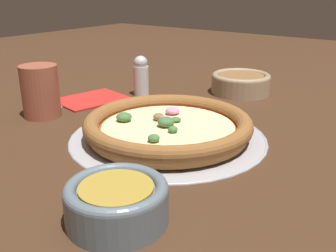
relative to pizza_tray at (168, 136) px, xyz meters
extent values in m
plane|color=#3D2616|center=(0.00, 0.00, 0.00)|extent=(3.00, 3.00, 0.00)
cylinder|color=#9E9EA3|center=(0.00, 0.00, 0.00)|extent=(0.36, 0.36, 0.00)
torus|color=#9E9EA3|center=(0.00, 0.00, 0.00)|extent=(0.36, 0.36, 0.01)
cylinder|color=#BC7F42|center=(0.00, 0.00, 0.01)|extent=(0.29, 0.29, 0.01)
torus|color=brown|center=(0.00, 0.00, 0.03)|extent=(0.31, 0.31, 0.03)
cylinder|color=#B7381E|center=(0.00, 0.00, 0.02)|extent=(0.26, 0.26, 0.00)
cylinder|color=beige|center=(0.00, 0.00, 0.02)|extent=(0.24, 0.24, 0.00)
ellipsoid|color=#C17FA3|center=(-0.06, -0.03, 0.03)|extent=(0.03, 0.03, 0.01)
ellipsoid|color=#C17FA3|center=(-0.01, -0.01, 0.03)|extent=(0.02, 0.02, 0.01)
ellipsoid|color=#3D6B38|center=(0.08, 0.03, 0.03)|extent=(0.02, 0.02, 0.01)
ellipsoid|color=brown|center=(-0.01, -0.03, 0.03)|extent=(0.03, 0.03, 0.01)
ellipsoid|color=#3D6B38|center=(-0.02, 0.00, 0.03)|extent=(0.02, 0.02, 0.01)
ellipsoid|color=#3D6B38|center=(0.01, 0.00, 0.03)|extent=(0.03, 0.03, 0.02)
ellipsoid|color=brown|center=(0.00, 0.00, 0.03)|extent=(0.03, 0.03, 0.01)
ellipsoid|color=#3D6B38|center=(0.03, -0.08, 0.03)|extent=(0.04, 0.04, 0.02)
ellipsoid|color=#3D6B38|center=(0.02, 0.03, 0.03)|extent=(0.02, 0.02, 0.01)
cylinder|color=slate|center=(0.25, 0.11, 0.02)|extent=(0.12, 0.12, 0.04)
torus|color=slate|center=(0.25, 0.11, 0.04)|extent=(0.12, 0.12, 0.02)
cylinder|color=olive|center=(0.25, 0.11, 0.04)|extent=(0.09, 0.09, 0.00)
cylinder|color=#9E8466|center=(-0.36, -0.03, 0.02)|extent=(0.15, 0.15, 0.04)
torus|color=#9E8466|center=(-0.36, -0.03, 0.04)|extent=(0.15, 0.15, 0.02)
cylinder|color=brown|center=(-0.36, -0.03, 0.04)|extent=(0.11, 0.11, 0.00)
cylinder|color=brown|center=(0.06, -0.29, 0.05)|extent=(0.08, 0.08, 0.11)
cube|color=#B2231E|center=(-0.09, -0.30, 0.00)|extent=(0.18, 0.15, 0.01)
cube|color=#B7B7BC|center=(-0.10, -0.31, 0.00)|extent=(0.14, 0.03, 0.00)
cube|color=#B7B7BC|center=(-0.01, -0.32, 0.00)|extent=(0.05, 0.03, 0.00)
cylinder|color=silver|center=(-0.19, -0.23, 0.03)|extent=(0.04, 0.04, 0.07)
sphere|color=#B2B2B7|center=(-0.19, -0.23, 0.08)|extent=(0.03, 0.03, 0.03)
camera|label=1|loc=(0.54, 0.40, 0.27)|focal=42.00mm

